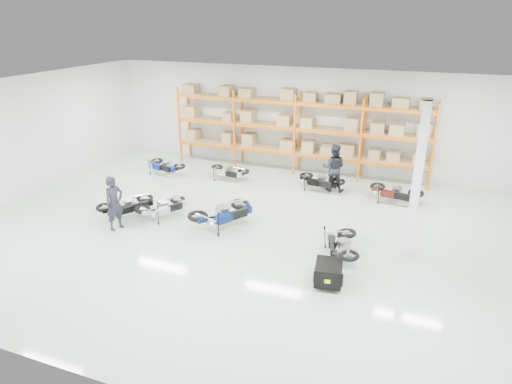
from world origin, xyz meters
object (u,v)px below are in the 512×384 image
at_px(moto_black_far_left, 127,202).
at_px(moto_back_a, 164,163).
at_px(trailer, 329,273).
at_px(moto_back_b, 228,169).
at_px(person_left, 114,203).
at_px(moto_silver_left, 163,204).
at_px(moto_back_d, 395,189).
at_px(moto_touring_right, 341,241).
at_px(moto_blue_centre, 224,209).
at_px(moto_back_c, 320,178).
at_px(person_back, 334,168).

xyz_separation_m(moto_black_far_left, moto_back_a, (-1.22, 4.37, -0.03)).
bearing_deg(trailer, moto_back_b, 123.21).
distance_m(moto_black_far_left, person_left, 1.04).
distance_m(moto_silver_left, person_left, 1.70).
distance_m(moto_silver_left, moto_back_d, 8.50).
distance_m(moto_touring_right, trailer, 1.61).
xyz_separation_m(moto_touring_right, moto_back_d, (1.07, 4.80, 0.02)).
bearing_deg(moto_blue_centre, moto_back_c, -83.96).
relative_size(moto_blue_centre, moto_back_d, 1.16).
xyz_separation_m(moto_back_c, person_left, (-5.39, -5.85, 0.40)).
xyz_separation_m(trailer, moto_back_a, (-8.69, 6.11, 0.15)).
bearing_deg(trailer, moto_back_a, 136.17).
bearing_deg(moto_back_d, moto_back_b, 98.31).
bearing_deg(person_back, moto_back_d, 165.05).
height_order(moto_back_a, moto_back_d, moto_back_d).
distance_m(moto_silver_left, moto_back_c, 6.32).
bearing_deg(person_back, moto_back_b, -2.03).
distance_m(moto_blue_centre, moto_back_c, 4.94).
bearing_deg(moto_back_a, moto_back_c, -71.16).
distance_m(moto_touring_right, moto_back_d, 4.91).
relative_size(moto_silver_left, moto_black_far_left, 0.93).
xyz_separation_m(moto_silver_left, trailer, (6.28, -2.14, -0.14)).
height_order(moto_silver_left, moto_black_far_left, moto_black_far_left).
distance_m(person_left, person_back, 8.38).
bearing_deg(moto_back_d, trailer, 179.28).
height_order(moto_blue_centre, moto_back_b, moto_blue_centre).
bearing_deg(moto_back_a, moto_blue_centre, -115.47).
height_order(moto_touring_right, trailer, moto_touring_right).
bearing_deg(person_back, moto_silver_left, 37.16).
relative_size(moto_back_b, moto_back_d, 0.91).
bearing_deg(moto_touring_right, person_back, 91.88).
xyz_separation_m(trailer, moto_back_c, (-1.84, 6.65, 0.15)).
distance_m(moto_back_a, person_back, 7.38).
height_order(moto_black_far_left, trailer, moto_black_far_left).
xyz_separation_m(moto_back_a, moto_back_b, (2.89, 0.34, -0.03)).
bearing_deg(moto_back_a, person_back, -70.48).
relative_size(moto_back_a, person_back, 0.87).
bearing_deg(moto_back_b, moto_back_a, 102.30).
height_order(moto_silver_left, moto_back_a, moto_back_a).
xyz_separation_m(moto_black_far_left, moto_back_c, (5.63, 4.90, -0.03)).
distance_m(moto_back_a, moto_back_b, 2.91).
bearing_deg(trailer, moto_back_c, 96.80).
bearing_deg(moto_back_c, moto_blue_centre, 163.66).
height_order(moto_back_c, person_back, person_back).
bearing_deg(moto_blue_centre, person_left, 56.00).
bearing_deg(person_left, trailer, -79.17).
distance_m(moto_black_far_left, moto_touring_right, 7.47).
xyz_separation_m(moto_black_far_left, moto_touring_right, (7.47, -0.14, -0.03)).
relative_size(moto_silver_left, moto_back_d, 0.95).
distance_m(trailer, moto_back_a, 10.62).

